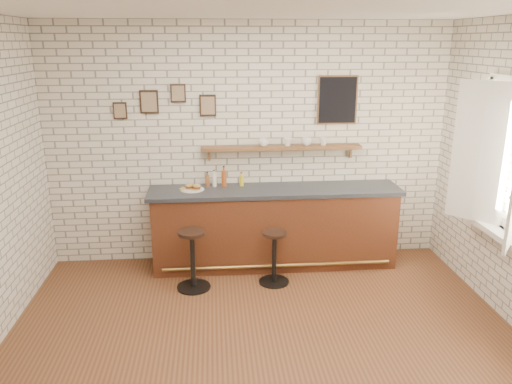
# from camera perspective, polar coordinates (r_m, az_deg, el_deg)

# --- Properties ---
(ground) EXTENTS (5.00, 5.00, 0.00)m
(ground) POSITION_cam_1_polar(r_m,az_deg,el_deg) (4.99, 1.01, -16.56)
(ground) COLOR brown
(ground) RESTS_ON ground
(bar_counter) EXTENTS (3.10, 0.65, 1.01)m
(bar_counter) POSITION_cam_1_polar(r_m,az_deg,el_deg) (6.30, 2.13, -3.99)
(bar_counter) COLOR #592A17
(bar_counter) RESTS_ON ground
(sandwich_plate) EXTENTS (0.28, 0.28, 0.01)m
(sandwich_plate) POSITION_cam_1_polar(r_m,az_deg,el_deg) (6.12, -7.29, 0.28)
(sandwich_plate) COLOR white
(sandwich_plate) RESTS_ON bar_counter
(ciabatta_sandwich) EXTENTS (0.22, 0.16, 0.07)m
(ciabatta_sandwich) POSITION_cam_1_polar(r_m,az_deg,el_deg) (6.11, -7.22, 0.63)
(ciabatta_sandwich) COLOR tan
(ciabatta_sandwich) RESTS_ON sandwich_plate
(potato_chips) EXTENTS (0.25, 0.19, 0.00)m
(potato_chips) POSITION_cam_1_polar(r_m,az_deg,el_deg) (6.12, -7.55, 0.34)
(potato_chips) COLOR gold
(potato_chips) RESTS_ON sandwich_plate
(bitters_bottle_brown) EXTENTS (0.06, 0.06, 0.19)m
(bitters_bottle_brown) POSITION_cam_1_polar(r_m,az_deg,el_deg) (6.23, -5.57, 1.30)
(bitters_bottle_brown) COLOR brown
(bitters_bottle_brown) RESTS_ON bar_counter
(bitters_bottle_white) EXTENTS (0.06, 0.06, 0.21)m
(bitters_bottle_white) POSITION_cam_1_polar(r_m,az_deg,el_deg) (6.22, -4.79, 1.41)
(bitters_bottle_white) COLOR silver
(bitters_bottle_white) RESTS_ON bar_counter
(bitters_bottle_amber) EXTENTS (0.06, 0.06, 0.26)m
(bitters_bottle_amber) POSITION_cam_1_polar(r_m,az_deg,el_deg) (6.22, -3.68, 1.60)
(bitters_bottle_amber) COLOR #9E4619
(bitters_bottle_amber) RESTS_ON bar_counter
(condiment_bottle_yellow) EXTENTS (0.06, 0.06, 0.18)m
(condiment_bottle_yellow) POSITION_cam_1_polar(r_m,az_deg,el_deg) (6.23, -1.67, 1.37)
(condiment_bottle_yellow) COLOR yellow
(condiment_bottle_yellow) RESTS_ON bar_counter
(bar_stool_left) EXTENTS (0.39, 0.39, 0.70)m
(bar_stool_left) POSITION_cam_1_polar(r_m,az_deg,el_deg) (5.79, -7.26, -7.47)
(bar_stool_left) COLOR black
(bar_stool_left) RESTS_ON ground
(bar_stool_right) EXTENTS (0.36, 0.36, 0.64)m
(bar_stool_right) POSITION_cam_1_polar(r_m,az_deg,el_deg) (5.88, 2.10, -7.29)
(bar_stool_right) COLOR black
(bar_stool_right) RESTS_ON ground
(wall_shelf) EXTENTS (2.00, 0.18, 0.18)m
(wall_shelf) POSITION_cam_1_polar(r_m,az_deg,el_deg) (6.23, 2.93, 5.08)
(wall_shelf) COLOR brown
(wall_shelf) RESTS_ON ground
(shelf_cup_a) EXTENTS (0.14, 0.14, 0.10)m
(shelf_cup_a) POSITION_cam_1_polar(r_m,az_deg,el_deg) (6.19, 0.89, 5.68)
(shelf_cup_a) COLOR white
(shelf_cup_a) RESTS_ON wall_shelf
(shelf_cup_b) EXTENTS (0.15, 0.15, 0.10)m
(shelf_cup_b) POSITION_cam_1_polar(r_m,az_deg,el_deg) (6.23, 3.63, 5.73)
(shelf_cup_b) COLOR white
(shelf_cup_b) RESTS_ON wall_shelf
(shelf_cup_c) EXTENTS (0.15, 0.15, 0.10)m
(shelf_cup_c) POSITION_cam_1_polar(r_m,az_deg,el_deg) (6.27, 5.84, 5.75)
(shelf_cup_c) COLOR white
(shelf_cup_c) RESTS_ON wall_shelf
(shelf_cup_d) EXTENTS (0.12, 0.12, 0.09)m
(shelf_cup_d) POSITION_cam_1_polar(r_m,az_deg,el_deg) (6.31, 7.71, 5.73)
(shelf_cup_d) COLOR white
(shelf_cup_d) RESTS_ON wall_shelf
(back_wall_decor) EXTENTS (2.96, 0.02, 0.56)m
(back_wall_decor) POSITION_cam_1_polar(r_m,az_deg,el_deg) (6.20, 1.29, 10.35)
(back_wall_decor) COLOR black
(back_wall_decor) RESTS_ON ground
(window_sill) EXTENTS (0.20, 1.35, 0.06)m
(window_sill) POSITION_cam_1_polar(r_m,az_deg,el_deg) (5.59, 26.06, -4.25)
(window_sill) COLOR white
(window_sill) RESTS_ON ground
(casement_window) EXTENTS (0.40, 1.30, 1.56)m
(casement_window) POSITION_cam_1_polar(r_m,az_deg,el_deg) (5.37, 26.69, 3.23)
(casement_window) COLOR white
(casement_window) RESTS_ON ground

